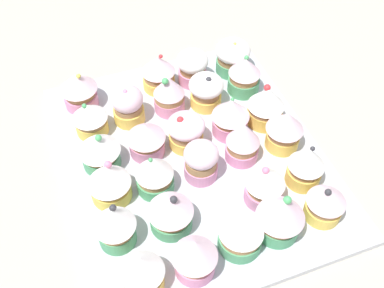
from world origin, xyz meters
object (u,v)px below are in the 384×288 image
(cupcake_22, at_px, (232,56))
(cupcake_20, at_px, (265,184))
(cupcake_10, at_px, (195,256))
(cupcake_17, at_px, (206,90))
(cupcake_9, at_px, (171,212))
(cupcake_26, at_px, (306,165))
(cupcake_27, at_px, (326,202))
(cupcake_1, at_px, (90,118))
(cupcake_11, at_px, (160,72))
(cupcake_2, at_px, (99,149))
(cupcake_16, at_px, (192,66))
(cupcake_14, at_px, (201,161))
(cupcake_15, at_px, (241,233))
(baking_tray, at_px, (192,158))
(cupcake_4, at_px, (115,225))
(cupcake_13, at_px, (184,131))
(cupcake_5, at_px, (142,271))
(cupcake_18, at_px, (231,116))
(cupcake_19, at_px, (243,141))
(cupcake_6, at_px, (128,105))
(cupcake_21, at_px, (281,215))
(cupcake_3, at_px, (109,181))
(cupcake_25, at_px, (285,129))
(cupcake_23, at_px, (244,75))
(cupcake_24, at_px, (266,105))
(cupcake_12, at_px, (168,94))
(cupcake_8, at_px, (154,174))
(cupcake_7, at_px, (146,138))

(cupcake_22, bearing_deg, cupcake_20, -14.29)
(cupcake_10, height_order, cupcake_17, cupcake_10)
(cupcake_9, xyz_separation_m, cupcake_26, (-0.00, 0.22, 0.00))
(cupcake_22, xyz_separation_m, cupcake_27, (0.34, -0.00, -0.00))
(cupcake_1, bearing_deg, cupcake_9, 17.11)
(cupcake_11, bearing_deg, cupcake_2, -45.50)
(cupcake_10, bearing_deg, cupcake_16, 160.25)
(cupcake_14, distance_m, cupcake_15, 0.13)
(cupcake_11, relative_size, cupcake_27, 1.07)
(baking_tray, xyz_separation_m, cupcake_4, (0.11, -0.15, 0.05))
(cupcake_2, relative_size, cupcake_13, 1.13)
(cupcake_5, bearing_deg, cupcake_1, -178.90)
(cupcake_18, distance_m, cupcake_19, 0.06)
(cupcake_13, height_order, cupcake_14, cupcake_14)
(cupcake_6, relative_size, cupcake_18, 0.98)
(baking_tray, relative_size, cupcake_6, 6.51)
(cupcake_2, relative_size, cupcake_21, 0.87)
(cupcake_4, height_order, cupcake_5, cupcake_4)
(cupcake_22, bearing_deg, cupcake_3, -54.53)
(cupcake_13, bearing_deg, cupcake_25, 68.99)
(cupcake_26, bearing_deg, cupcake_25, 177.37)
(cupcake_16, distance_m, cupcake_19, 0.20)
(baking_tray, relative_size, cupcake_4, 6.20)
(cupcake_18, bearing_deg, cupcake_2, -91.71)
(cupcake_18, bearing_deg, cupcake_11, -153.12)
(baking_tray, xyz_separation_m, cupcake_21, (0.17, 0.07, 0.05))
(cupcake_14, relative_size, cupcake_20, 0.92)
(cupcake_23, bearing_deg, cupcake_4, -52.95)
(cupcake_17, height_order, cupcake_24, cupcake_24)
(cupcake_10, distance_m, cupcake_11, 0.37)
(cupcake_16, bearing_deg, cupcake_21, 0.52)
(cupcake_11, relative_size, cupcake_23, 0.96)
(cupcake_11, distance_m, cupcake_24, 0.20)
(baking_tray, distance_m, cupcake_17, 0.13)
(cupcake_21, relative_size, cupcake_24, 1.03)
(cupcake_1, bearing_deg, cupcake_13, 59.18)
(baking_tray, xyz_separation_m, cupcake_12, (-0.11, -0.00, 0.04))
(cupcake_10, xyz_separation_m, cupcake_15, (-0.01, 0.07, -0.01))
(cupcake_13, height_order, cupcake_26, cupcake_26)
(cupcake_14, bearing_deg, cupcake_26, 65.56)
(baking_tray, height_order, cupcake_24, cupcake_24)
(cupcake_9, distance_m, cupcake_26, 0.22)
(cupcake_18, bearing_deg, cupcake_8, -65.89)
(cupcake_22, bearing_deg, cupcake_21, -12.79)
(cupcake_3, height_order, cupcake_6, cupcake_3)
(cupcake_27, bearing_deg, cupcake_13, -144.09)
(cupcake_3, distance_m, cupcake_14, 0.14)
(cupcake_1, relative_size, cupcake_27, 0.97)
(cupcake_8, bearing_deg, cupcake_26, 73.19)
(cupcake_7, xyz_separation_m, cupcake_10, (0.22, 0.00, 0.01))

